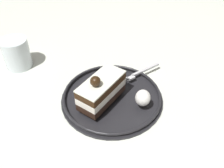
{
  "coord_description": "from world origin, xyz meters",
  "views": [
    {
      "loc": [
        0.28,
        0.31,
        0.39
      ],
      "look_at": [
        0.03,
        0.01,
        0.04
      ],
      "focal_mm": 40.22,
      "sensor_mm": 36.0,
      "label": 1
    }
  ],
  "objects_px": {
    "dessert_plate": "(112,97)",
    "whipped_cream_dollop": "(143,98)",
    "fork": "(139,74)",
    "drink_glass_near": "(17,55)",
    "cake_slice": "(101,90)"
  },
  "relations": [
    {
      "from": "dessert_plate",
      "to": "cake_slice",
      "type": "xyz_separation_m",
      "value": [
        0.03,
        -0.0,
        0.03
      ]
    },
    {
      "from": "dessert_plate",
      "to": "drink_glass_near",
      "type": "relative_size",
      "value": 2.92
    },
    {
      "from": "whipped_cream_dollop",
      "to": "fork",
      "type": "height_order",
      "value": "whipped_cream_dollop"
    },
    {
      "from": "fork",
      "to": "drink_glass_near",
      "type": "bearing_deg",
      "value": -50.8
    },
    {
      "from": "cake_slice",
      "to": "fork",
      "type": "bearing_deg",
      "value": -176.62
    },
    {
      "from": "cake_slice",
      "to": "whipped_cream_dollop",
      "type": "relative_size",
      "value": 3.25
    },
    {
      "from": "whipped_cream_dollop",
      "to": "drink_glass_near",
      "type": "height_order",
      "value": "drink_glass_near"
    },
    {
      "from": "fork",
      "to": "drink_glass_near",
      "type": "relative_size",
      "value": 1.61
    },
    {
      "from": "whipped_cream_dollop",
      "to": "drink_glass_near",
      "type": "bearing_deg",
      "value": -67.2
    },
    {
      "from": "dessert_plate",
      "to": "cake_slice",
      "type": "height_order",
      "value": "cake_slice"
    },
    {
      "from": "whipped_cream_dollop",
      "to": "cake_slice",
      "type": "bearing_deg",
      "value": -49.5
    },
    {
      "from": "whipped_cream_dollop",
      "to": "dessert_plate",
      "type": "bearing_deg",
      "value": -65.4
    },
    {
      "from": "cake_slice",
      "to": "drink_glass_near",
      "type": "bearing_deg",
      "value": -73.06
    },
    {
      "from": "dessert_plate",
      "to": "whipped_cream_dollop",
      "type": "relative_size",
      "value": 6.08
    },
    {
      "from": "dessert_plate",
      "to": "cake_slice",
      "type": "relative_size",
      "value": 1.87
    }
  ]
}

